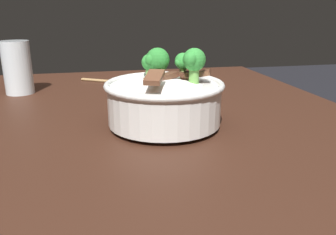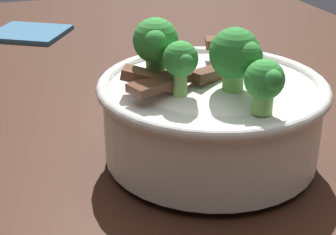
% 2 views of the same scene
% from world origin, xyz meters
% --- Properties ---
extents(dining_table, '(1.45, 0.92, 0.78)m').
position_xyz_m(dining_table, '(0.00, 0.00, 0.66)').
color(dining_table, '#381E14').
rests_on(dining_table, ground).
extents(rice_bowl, '(0.22, 0.22, 0.15)m').
position_xyz_m(rice_bowl, '(0.10, -0.02, 0.84)').
color(rice_bowl, white).
rests_on(rice_bowl, dining_table).
extents(drinking_glass, '(0.07, 0.07, 0.14)m').
position_xyz_m(drinking_glass, '(0.44, 0.30, 0.84)').
color(drinking_glass, white).
rests_on(drinking_glass, dining_table).
extents(chopsticks_pair, '(0.12, 0.18, 0.01)m').
position_xyz_m(chopsticks_pair, '(0.52, 0.06, 0.78)').
color(chopsticks_pair, '#9E7A4C').
rests_on(chopsticks_pair, dining_table).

